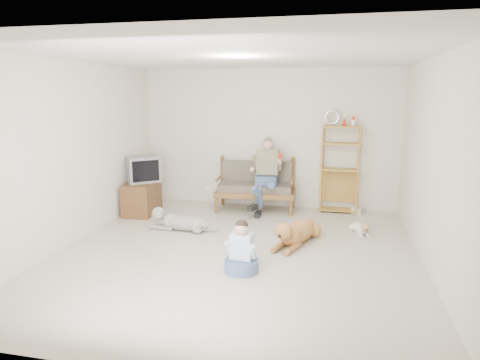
% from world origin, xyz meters
% --- Properties ---
extents(floor, '(5.50, 5.50, 0.00)m').
position_xyz_m(floor, '(0.00, 0.00, 0.00)').
color(floor, beige).
rests_on(floor, ground).
extents(ceiling, '(5.50, 5.50, 0.00)m').
position_xyz_m(ceiling, '(0.00, 0.00, 2.70)').
color(ceiling, silver).
rests_on(ceiling, ground).
extents(wall_back, '(5.00, 0.00, 5.00)m').
position_xyz_m(wall_back, '(0.00, 2.75, 1.35)').
color(wall_back, beige).
rests_on(wall_back, ground).
extents(wall_front, '(5.00, 0.00, 5.00)m').
position_xyz_m(wall_front, '(0.00, -2.75, 1.35)').
color(wall_front, beige).
rests_on(wall_front, ground).
extents(wall_left, '(0.00, 5.50, 5.50)m').
position_xyz_m(wall_left, '(-2.50, 0.00, 1.35)').
color(wall_left, beige).
rests_on(wall_left, ground).
extents(wall_right, '(0.00, 5.50, 5.50)m').
position_xyz_m(wall_right, '(2.50, 0.00, 1.35)').
color(wall_right, beige).
rests_on(wall_right, ground).
extents(loveseat, '(1.54, 0.80, 0.95)m').
position_xyz_m(loveseat, '(-0.17, 2.37, 0.49)').
color(loveseat, brown).
rests_on(loveseat, ground).
extents(man, '(0.53, 0.76, 1.24)m').
position_xyz_m(man, '(0.03, 2.14, 0.65)').
color(man, '#526596').
rests_on(man, loveseat).
extents(etagere, '(0.73, 0.32, 1.93)m').
position_xyz_m(etagere, '(1.39, 2.55, 0.84)').
color(etagere, '#AF7F37').
rests_on(etagere, ground).
extents(book_stack, '(0.22, 0.18, 0.12)m').
position_xyz_m(book_stack, '(1.74, 2.49, 0.06)').
color(book_stack, silver).
rests_on(book_stack, ground).
extents(tv_stand, '(0.59, 0.94, 0.60)m').
position_xyz_m(tv_stand, '(-2.23, 1.66, 0.30)').
color(tv_stand, brown).
rests_on(tv_stand, ground).
extents(crt_tv, '(0.74, 0.72, 0.48)m').
position_xyz_m(crt_tv, '(-2.20, 1.68, 0.84)').
color(crt_tv, slate).
rests_on(crt_tv, tv_stand).
extents(wall_outlet, '(0.12, 0.02, 0.08)m').
position_xyz_m(wall_outlet, '(-1.25, 2.73, 0.30)').
color(wall_outlet, white).
rests_on(wall_outlet, ground).
extents(golden_retriever, '(0.66, 1.40, 0.44)m').
position_xyz_m(golden_retriever, '(0.77, 0.60, 0.18)').
color(golden_retriever, '#BA8340').
rests_on(golden_retriever, ground).
extents(shaggy_dog, '(1.25, 0.33, 0.37)m').
position_xyz_m(shaggy_dog, '(-1.19, 0.83, 0.15)').
color(shaggy_dog, white).
rests_on(shaggy_dog, ground).
extents(terrier, '(0.30, 0.57, 0.22)m').
position_xyz_m(terrier, '(1.75, 1.28, 0.09)').
color(terrier, white).
rests_on(terrier, ground).
extents(child, '(0.43, 0.43, 0.69)m').
position_xyz_m(child, '(0.19, -0.59, 0.25)').
color(child, '#526596').
rests_on(child, ground).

